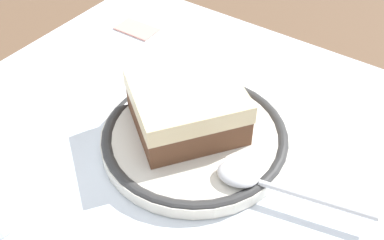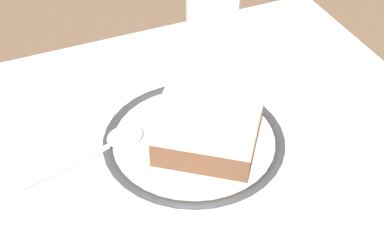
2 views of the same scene
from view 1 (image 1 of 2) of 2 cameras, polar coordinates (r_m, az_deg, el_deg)
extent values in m
plane|color=brown|center=(0.44, -2.74, -1.44)|extent=(2.40, 2.40, 0.00)
cube|color=silver|center=(0.44, -2.75, -1.37)|extent=(0.45, 0.43, 0.00)
cylinder|color=silver|center=(0.42, 0.00, -2.62)|extent=(0.17, 0.17, 0.01)
torus|color=#333333|center=(0.42, 0.00, -2.30)|extent=(0.17, 0.17, 0.01)
cube|color=brown|center=(0.42, -0.66, 0.79)|extent=(0.12, 0.13, 0.03)
cube|color=beige|center=(0.40, -0.68, 3.13)|extent=(0.13, 0.13, 0.02)
ellipsoid|color=silver|center=(0.38, 5.76, -6.63)|extent=(0.04, 0.03, 0.01)
cylinder|color=silver|center=(0.38, 15.15, -9.53)|extent=(0.09, 0.03, 0.01)
cube|color=#E5998C|center=(0.58, -6.89, 11.34)|extent=(0.05, 0.03, 0.01)
camera|label=2|loc=(0.60, 45.49, 40.14)|focal=52.69mm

